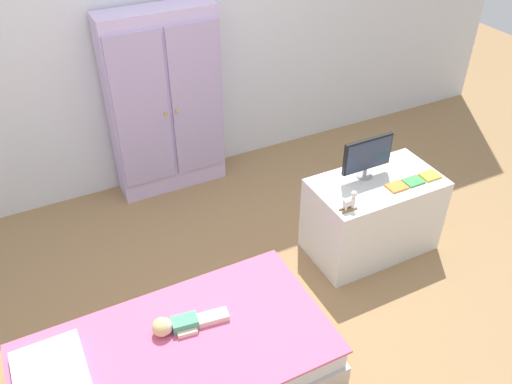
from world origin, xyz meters
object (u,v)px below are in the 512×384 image
book_green (413,181)px  book_yellow (430,176)px  tv_monitor (368,155)px  book_orange (397,187)px  tv_stand (372,215)px  wardrobe (165,104)px  bed (178,365)px  rocking_horse_toy (350,201)px  doll (176,324)px

book_green → book_yellow: 0.13m
tv_monitor → book_yellow: size_ratio=2.97×
tv_monitor → book_orange: 0.26m
tv_stand → tv_monitor: 0.43m
wardrobe → tv_stand: 1.63m
bed → wardrobe: bearing=71.4°
book_green → tv_stand: bearing=151.2°
book_orange → tv_stand: bearing=120.4°
rocking_horse_toy → book_orange: size_ratio=1.05×
doll → book_yellow: bearing=6.6°
rocking_horse_toy → book_orange: (0.38, 0.05, -0.05)m
tv_monitor → rocking_horse_toy: (-0.27, -0.23, -0.10)m
bed → tv_stand: bearing=15.5°
book_yellow → book_orange: bearing=180.0°
doll → wardrobe: size_ratio=0.29×
tv_stand → book_yellow: book_yellow is taller
tv_stand → book_green: book_green is taller
book_yellow → wardrobe: bearing=131.5°
book_orange → doll: bearing=-172.3°
doll → book_green: bearing=7.1°
doll → wardrobe: 1.72m
tv_stand → doll: bearing=-168.0°
tv_stand → tv_monitor: size_ratio=2.39×
book_orange → book_green: bearing=0.0°
tv_stand → rocking_horse_toy: size_ratio=6.66×
rocking_horse_toy → tv_monitor: bearing=40.0°
doll → tv_stand: size_ratio=0.48×
book_orange → book_yellow: book_yellow is taller
doll → wardrobe: wardrobe is taller
book_yellow → tv_stand: bearing=162.0°
wardrobe → rocking_horse_toy: (0.60, -1.44, -0.09)m
doll → book_yellow: (1.76, 0.20, 0.23)m
book_orange → book_yellow: 0.26m
bed → wardrobe: size_ratio=1.13×
rocking_horse_toy → book_green: 0.51m
bed → doll: bearing=67.1°
tv_monitor → book_green: bearing=-38.1°
tv_stand → book_green: bearing=-28.8°
rocking_horse_toy → book_orange: rocking_horse_toy is taller
tv_monitor → doll: bearing=-164.6°
doll → rocking_horse_toy: (1.13, 0.16, 0.28)m
doll → book_orange: size_ratio=3.37×
tv_monitor → wardrobe: bearing=125.7°
book_yellow → rocking_horse_toy: bearing=-175.9°
tv_monitor → book_yellow: bearing=-26.6°
bed → book_green: size_ratio=12.94×
bed → book_yellow: 1.88m
tv_monitor → bed: bearing=-161.2°
rocking_horse_toy → book_yellow: size_ratio=1.07×
rocking_horse_toy → book_green: (0.51, 0.05, -0.05)m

